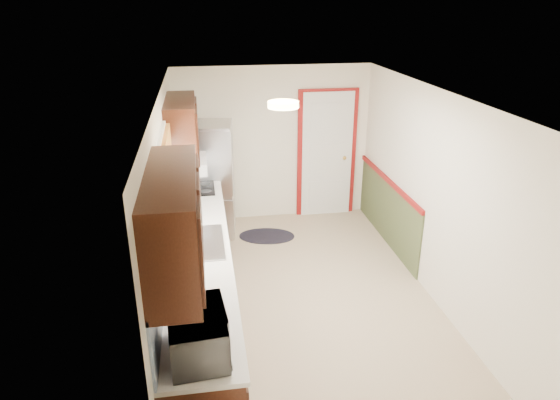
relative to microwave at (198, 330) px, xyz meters
name	(u,v)px	position (x,y,z in m)	size (l,w,h in m)	color
room_shell	(307,206)	(1.20, 1.95, 0.06)	(3.20, 5.20, 2.52)	tan
kitchen_run	(195,259)	(-0.04, 1.66, -0.33)	(0.63, 4.00, 2.20)	#34160B
back_wall_trim	(339,166)	(2.19, 4.16, -0.25)	(1.12, 2.30, 2.08)	maroon
ceiling_fixture	(283,105)	(0.90, 1.75, 1.22)	(0.30, 0.30, 0.06)	#FFD88C
microwave	(198,330)	(0.00, 0.00, 0.00)	(0.60, 0.33, 0.41)	white
refrigerator	(209,179)	(0.18, 4.00, -0.30)	(0.77, 0.74, 1.68)	#B7B7BC
rug	(267,236)	(0.98, 3.68, -1.14)	(0.83, 0.53, 0.01)	black
cooktop	(197,189)	(0.01, 3.35, -0.19)	(0.45, 0.54, 0.02)	black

